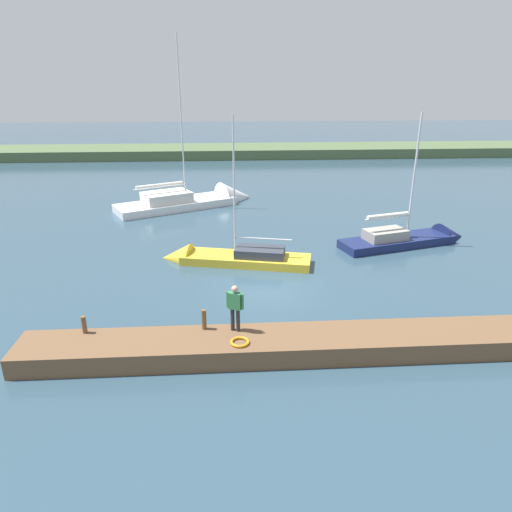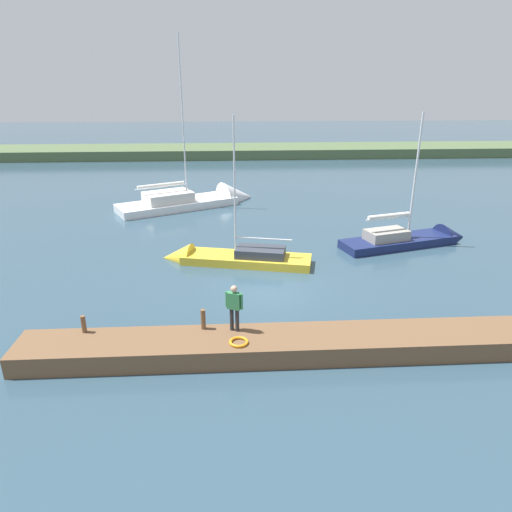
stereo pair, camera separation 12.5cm
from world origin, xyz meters
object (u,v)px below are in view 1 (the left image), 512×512
Objects in this scene: mooring_post_far at (84,325)px; sailboat_outer_mooring at (201,202)px; sailboat_far_left at (413,241)px; person_on_dock at (235,305)px; life_ring_buoy at (240,342)px; sailboat_mid_channel at (226,260)px; mooring_post_near at (204,319)px.

mooring_post_far is 20.89m from sailboat_outer_mooring.
sailboat_far_left is 15.31m from person_on_dock.
life_ring_buoy is 15.78m from sailboat_far_left.
life_ring_buoy is at bearing -111.12° from sailboat_outer_mooring.
sailboat_outer_mooring is at bearing -83.85° from life_ring_buoy.
person_on_dock is at bearing 104.91° from sailboat_mid_channel.
sailboat_far_left is (-13.01, 10.09, -0.08)m from sailboat_outer_mooring.
sailboat_mid_channel is 4.85× the size of person_on_dock.
life_ring_buoy is at bearing 139.46° from mooring_post_near.
mooring_post_far is at bearing 0.00° from mooring_post_near.
person_on_dock is (10.80, 10.73, 1.58)m from sailboat_far_left.
mooring_post_near is 0.09× the size of sailboat_mid_channel.
sailboat_mid_channel is 8.57m from person_on_dock.
mooring_post_near is 15.94m from sailboat_far_left.
life_ring_buoy is at bearing 168.95° from mooring_post_far.
life_ring_buoy is at bearing -148.74° from sailboat_far_left.
sailboat_mid_channel is at bearing -95.57° from mooring_post_near.
mooring_post_far is 0.07× the size of sailboat_far_left.
mooring_post_far is 0.96× the size of life_ring_buoy.
sailboat_far_left is (-11.91, -10.55, -0.95)m from mooring_post_near.
sailboat_far_left is at bearing -155.33° from sailboat_mid_channel.
sailboat_outer_mooring is 7.80× the size of person_on_dock.
life_ring_buoy is 0.08× the size of sailboat_far_left.
mooring_post_far is at bearing -162.85° from sailboat_far_left.
person_on_dock is at bearing -81.76° from life_ring_buoy.
mooring_post_near is at bearing 180.00° from mooring_post_far.
person_on_dock reaches higher than life_ring_buoy.
mooring_post_far is at bearing 71.66° from sailboat_mid_channel.
sailboat_far_left reaches higher than life_ring_buoy.
person_on_dock is at bearing -151.30° from sailboat_far_left.
sailboat_far_left is (-10.68, -11.60, -0.62)m from life_ring_buoy.
life_ring_buoy is 9.31m from sailboat_mid_channel.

